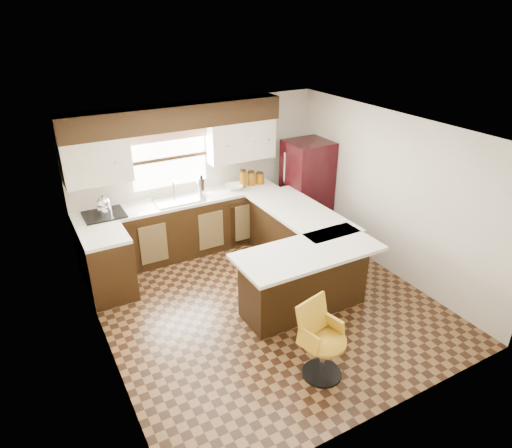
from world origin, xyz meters
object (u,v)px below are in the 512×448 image
peninsula_long (296,241)px  peninsula_return (304,280)px  bar_chair (324,342)px  refrigerator (306,188)px

peninsula_long → peninsula_return: same height
peninsula_return → bar_chair: bearing=-114.5°
peninsula_return → refrigerator: size_ratio=0.99×
peninsula_return → bar_chair: 1.23m
peninsula_return → refrigerator: 2.37m
refrigerator → peninsula_return: bearing=-125.1°
bar_chair → refrigerator: bearing=44.6°
refrigerator → bar_chair: bearing=-121.4°
peninsula_long → peninsula_return: bearing=-118.3°
peninsula_return → refrigerator: refrigerator is taller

